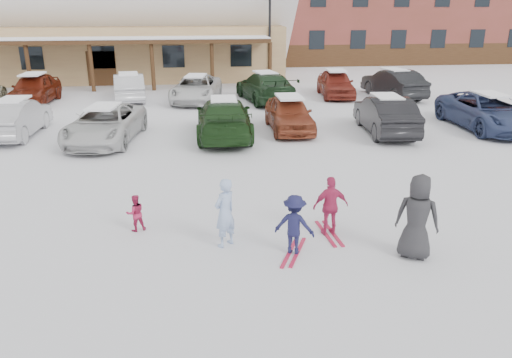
{
  "coord_description": "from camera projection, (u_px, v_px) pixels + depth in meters",
  "views": [
    {
      "loc": [
        -1.1,
        -10.49,
        5.11
      ],
      "look_at": [
        0.3,
        1.0,
        1.0
      ],
      "focal_mm": 35.0,
      "sensor_mm": 36.0,
      "label": 1
    }
  ],
  "objects": [
    {
      "name": "ground",
      "position": [
        248.0,
        234.0,
        11.64
      ],
      "size": [
        160.0,
        160.0,
        0.0
      ],
      "primitive_type": "plane",
      "color": "white",
      "rests_on": "ground"
    },
    {
      "name": "parked_car_3",
      "position": [
        224.0,
        118.0,
        19.8
      ],
      "size": [
        2.32,
        5.36,
        1.54
      ],
      "primitive_type": "imported",
      "rotation": [
        0.0,
        0.0,
        3.11
      ],
      "color": "#1B3A17",
      "rests_on": "ground"
    },
    {
      "name": "child_magenta",
      "position": [
        331.0,
        206.0,
        11.41
      ],
      "size": [
        0.85,
        0.4,
        1.41
      ],
      "primitive_type": "imported",
      "rotation": [
        0.0,
        0.0,
        3.21
      ],
      "color": "#C32C5C",
      "rests_on": "ground"
    },
    {
      "name": "parked_car_13",
      "position": [
        394.0,
        83.0,
        28.15
      ],
      "size": [
        2.41,
        4.98,
        1.57
      ],
      "primitive_type": "imported",
      "rotation": [
        0.0,
        0.0,
        3.3
      ],
      "color": "black",
      "rests_on": "ground"
    },
    {
      "name": "parked_car_4",
      "position": [
        289.0,
        114.0,
        20.82
      ],
      "size": [
        1.72,
        4.23,
        1.44
      ],
      "primitive_type": "imported",
      "rotation": [
        0.0,
        0.0,
        -0.01
      ],
      "color": "brown",
      "rests_on": "ground"
    },
    {
      "name": "conifer_3",
      "position": [
        260.0,
        2.0,
        51.78
      ],
      "size": [
        3.96,
        3.96,
        9.18
      ],
      "color": "black",
      "rests_on": "ground"
    },
    {
      "name": "parked_car_2",
      "position": [
        105.0,
        124.0,
        19.17
      ],
      "size": [
        2.96,
        5.26,
        1.39
      ],
      "primitive_type": "imported",
      "rotation": [
        0.0,
        0.0,
        -0.14
      ],
      "color": "silver",
      "rests_on": "ground"
    },
    {
      "name": "parked_car_10",
      "position": [
        196.0,
        89.0,
        27.03
      ],
      "size": [
        3.14,
        5.34,
        1.4
      ],
      "primitive_type": "imported",
      "rotation": [
        0.0,
        0.0,
        -0.17
      ],
      "color": "silver",
      "rests_on": "ground"
    },
    {
      "name": "parked_car_8",
      "position": [
        34.0,
        89.0,
        26.36
      ],
      "size": [
        2.01,
        4.68,
        1.57
      ],
      "primitive_type": "imported",
      "rotation": [
        0.0,
        0.0,
        -0.03
      ],
      "color": "maroon",
      "rests_on": "ground"
    },
    {
      "name": "skis_child_navy",
      "position": [
        294.0,
        252.0,
        10.76
      ],
      "size": [
        0.75,
        1.36,
        0.03
      ],
      "primitive_type": "cube",
      "rotation": [
        0.0,
        0.0,
        2.73
      ],
      "color": "#B2193B",
      "rests_on": "ground"
    },
    {
      "name": "parked_car_12",
      "position": [
        336.0,
        84.0,
        28.39
      ],
      "size": [
        2.17,
        4.52,
        1.49
      ],
      "primitive_type": "imported",
      "rotation": [
        0.0,
        0.0,
        -0.1
      ],
      "color": "maroon",
      "rests_on": "ground"
    },
    {
      "name": "parked_car_5",
      "position": [
        386.0,
        115.0,
        20.39
      ],
      "size": [
        2.0,
        4.77,
        1.53
      ],
      "primitive_type": "imported",
      "rotation": [
        0.0,
        0.0,
        3.06
      ],
      "color": "black",
      "rests_on": "ground"
    },
    {
      "name": "child_navy",
      "position": [
        294.0,
        225.0,
        10.54
      ],
      "size": [
        0.99,
        0.8,
        1.33
      ],
      "primitive_type": "imported",
      "rotation": [
        0.0,
        0.0,
        2.73
      ],
      "color": "#17173D",
      "rests_on": "ground"
    },
    {
      "name": "adult_skier",
      "position": [
        225.0,
        213.0,
        10.84
      ],
      "size": [
        0.68,
        0.66,
        1.57
      ],
      "primitive_type": "imported",
      "rotation": [
        0.0,
        0.0,
        3.87
      ],
      "color": "#9AB3DF",
      "rests_on": "ground"
    },
    {
      "name": "bystander_dark",
      "position": [
        417.0,
        217.0,
        10.31
      ],
      "size": [
        1.07,
        0.95,
        1.83
      ],
      "primitive_type": "imported",
      "rotation": [
        0.0,
        0.0,
        2.62
      ],
      "color": "#2A292C",
      "rests_on": "ground"
    },
    {
      "name": "parked_car_9",
      "position": [
        129.0,
        87.0,
        27.31
      ],
      "size": [
        2.12,
        4.59,
        1.46
      ],
      "primitive_type": "imported",
      "rotation": [
        0.0,
        0.0,
        3.28
      ],
      "color": "silver",
      "rests_on": "ground"
    },
    {
      "name": "skis_child_magenta",
      "position": [
        329.0,
        233.0,
        11.64
      ],
      "size": [
        0.29,
        1.41,
        0.03
      ],
      "primitive_type": "cube",
      "rotation": [
        0.0,
        0.0,
        3.21
      ],
      "color": "#B2193B",
      "rests_on": "ground"
    },
    {
      "name": "parked_car_11",
      "position": [
        265.0,
        87.0,
        26.98
      ],
      "size": [
        3.07,
        5.71,
        1.57
      ],
      "primitive_type": "imported",
      "rotation": [
        0.0,
        0.0,
        3.31
      ],
      "color": "#1D381E",
      "rests_on": "ground"
    },
    {
      "name": "lamp_post",
      "position": [
        270.0,
        32.0,
        32.44
      ],
      "size": [
        0.5,
        0.25,
        5.8
      ],
      "color": "black",
      "rests_on": "ground"
    },
    {
      "name": "parked_car_1",
      "position": [
        15.0,
        118.0,
        19.95
      ],
      "size": [
        1.7,
        4.57,
        1.49
      ],
      "primitive_type": "imported",
      "rotation": [
        0.0,
        0.0,
        3.11
      ],
      "color": "#A9A8AD",
      "rests_on": "ground"
    },
    {
      "name": "parked_car_6",
      "position": [
        488.0,
        111.0,
        21.08
      ],
      "size": [
        2.52,
        5.42,
        1.5
      ],
      "primitive_type": "imported",
      "rotation": [
        0.0,
        0.0,
        -0.01
      ],
      "color": "navy",
      "rests_on": "ground"
    },
    {
      "name": "toddler_red",
      "position": [
        135.0,
        213.0,
        11.69
      ],
      "size": [
        0.52,
        0.46,
        0.89
      ],
      "primitive_type": "imported",
      "rotation": [
        0.0,
        0.0,
        3.47
      ],
      "color": "#AA214B",
      "rests_on": "ground"
    },
    {
      "name": "day_lodge",
      "position": [
        80.0,
        20.0,
        35.45
      ],
      "size": [
        29.12,
        12.5,
        10.38
      ],
      "color": "tan",
      "rests_on": "ground"
    }
  ]
}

